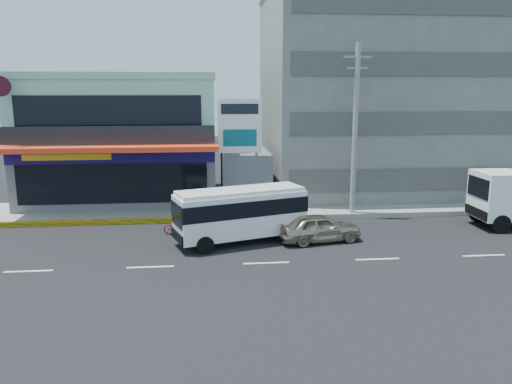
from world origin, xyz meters
The scene contains 11 objects.
ground centered at (0.00, 0.00, 0.00)m, with size 120.00×120.00×0.00m, color black.
sidewalk centered at (5.00, 9.50, 0.15)m, with size 70.00×5.00×0.30m, color gray.
shop_building centered at (-8.00, 13.95, 4.00)m, with size 12.40×11.70×8.00m.
concrete_building centered at (10.00, 15.00, 7.00)m, with size 16.00×12.00×14.00m, color gray.
gap_structure centered at (0.00, 12.00, 1.75)m, with size 3.00×6.00×3.50m, color #4F4F54.
satellite_dish centered at (0.00, 11.00, 3.58)m, with size 1.50×1.50×0.15m, color slate.
billboard centered at (-0.50, 9.20, 4.93)m, with size 2.60×0.18×6.90m.
utility_pole_near centered at (6.00, 7.40, 5.15)m, with size 1.60×0.30×10.00m.
minibus centered at (-0.90, 3.15, 1.60)m, with size 6.74×3.95×2.69m.
sedan centered at (3.00, 2.91, 0.70)m, with size 1.66×4.13×1.41m, color tan.
motorcycle_rider centered at (-4.00, 4.73, 0.69)m, with size 1.72×0.90×2.10m.
Camera 1 is at (-2.52, -20.52, 7.45)m, focal length 35.00 mm.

